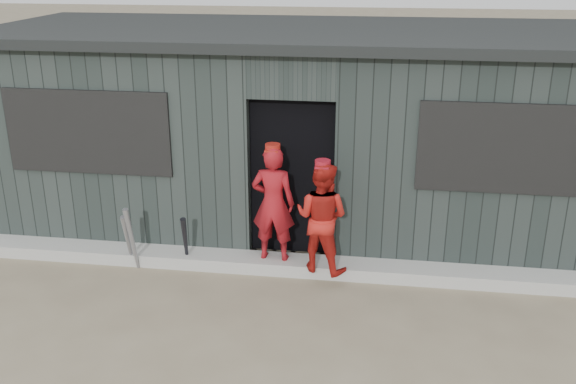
% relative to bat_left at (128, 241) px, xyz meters
% --- Properties ---
extents(ground, '(80.00, 80.00, 0.00)m').
position_rel_bat_left_xyz_m(ground, '(1.87, -1.62, -0.36)').
color(ground, '#71644E').
rests_on(ground, ground).
extents(curb, '(8.00, 0.36, 0.15)m').
position_rel_bat_left_xyz_m(curb, '(1.87, 0.20, -0.28)').
color(curb, '#9F9F9A').
rests_on(curb, ground).
extents(bat_left, '(0.09, 0.27, 0.71)m').
position_rel_bat_left_xyz_m(bat_left, '(0.00, 0.00, 0.00)').
color(bat_left, gray).
rests_on(bat_left, ground).
extents(bat_mid, '(0.12, 0.22, 0.81)m').
position_rel_bat_left_xyz_m(bat_mid, '(0.07, -0.06, 0.05)').
color(bat_mid, gray).
rests_on(bat_mid, ground).
extents(bat_right, '(0.11, 0.27, 0.68)m').
position_rel_bat_left_xyz_m(bat_right, '(0.66, 0.10, -0.01)').
color(bat_right, black).
rests_on(bat_right, ground).
extents(player_red_left, '(0.51, 0.35, 1.37)m').
position_rel_bat_left_xyz_m(player_red_left, '(1.69, 0.22, 0.48)').
color(player_red_left, maroon).
rests_on(player_red_left, curb).
extents(player_red_right, '(0.74, 0.65, 1.27)m').
position_rel_bat_left_xyz_m(player_red_right, '(2.27, 0.02, 0.43)').
color(player_red_right, '#B41C16').
rests_on(player_red_right, curb).
extents(player_grey_back, '(0.74, 0.61, 1.30)m').
position_rel_bat_left_xyz_m(player_grey_back, '(2.49, 0.78, 0.29)').
color(player_grey_back, silver).
rests_on(player_grey_back, ground).
extents(dugout, '(8.30, 3.30, 2.62)m').
position_rel_bat_left_xyz_m(dugout, '(1.87, 1.89, 0.93)').
color(dugout, black).
rests_on(dugout, ground).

